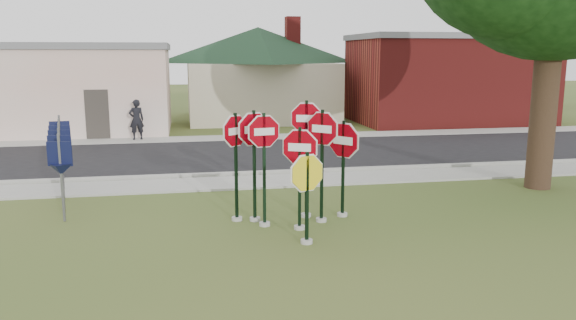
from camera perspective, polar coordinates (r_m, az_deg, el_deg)
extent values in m
plane|color=#3A521E|center=(11.29, 1.62, -8.55)|extent=(120.00, 120.00, 0.00)
cube|color=gray|center=(16.49, -2.37, -2.21)|extent=(60.00, 1.60, 0.06)
cube|color=black|center=(20.87, -4.11, 0.50)|extent=(60.00, 7.00, 0.04)
cube|color=gray|center=(25.09, -5.21, 2.25)|extent=(60.00, 1.60, 0.06)
cube|color=gray|center=(17.45, -2.83, -1.35)|extent=(60.00, 0.20, 0.14)
cylinder|color=#A19F97|center=(12.19, 1.18, -6.86)|extent=(0.24, 0.24, 0.08)
cube|color=black|center=(11.91, 1.20, -1.95)|extent=(0.08, 0.07, 2.22)
cylinder|color=white|center=(11.78, 1.21, 1.31)|extent=(0.97, 0.44, 1.06)
cylinder|color=#82000B|center=(11.78, 1.21, 1.31)|extent=(0.90, 0.41, 0.98)
cube|color=white|center=(11.78, 1.21, 1.31)|extent=(0.45, 0.21, 0.17)
cylinder|color=#A19F97|center=(11.33, 1.91, -8.26)|extent=(0.24, 0.24, 0.08)
cube|color=black|center=(11.07, 1.93, -3.92)|extent=(0.07, 0.07, 1.85)
cylinder|color=white|center=(10.95, 1.95, -1.35)|extent=(0.98, 0.39, 1.04)
cylinder|color=yellow|center=(10.95, 1.95, -1.35)|extent=(0.91, 0.36, 0.97)
cylinder|color=#A19F97|center=(12.44, -2.39, -6.51)|extent=(0.24, 0.24, 0.08)
cube|color=black|center=(12.13, -2.43, -1.06)|extent=(0.07, 0.06, 2.49)
cylinder|color=white|center=(11.99, -2.46, 2.91)|extent=(0.97, 0.17, 0.98)
cylinder|color=#82000B|center=(11.99, -2.46, 2.91)|extent=(0.90, 0.17, 0.91)
cube|color=white|center=(11.99, -2.46, 2.91)|extent=(0.45, 0.08, 0.16)
cylinder|color=#A19F97|center=(12.75, 3.40, -6.08)|extent=(0.24, 0.24, 0.08)
cube|color=black|center=(12.45, 3.46, -0.68)|extent=(0.08, 0.08, 2.53)
cylinder|color=white|center=(12.31, 3.51, 3.18)|extent=(0.78, 0.71, 1.04)
cylinder|color=#82000B|center=(12.31, 3.51, 3.18)|extent=(0.73, 0.67, 0.97)
cube|color=white|center=(12.31, 3.51, 3.18)|extent=(0.36, 0.33, 0.17)
cylinder|color=#A19F97|center=(13.09, 1.84, -5.62)|extent=(0.24, 0.24, 0.08)
cube|color=black|center=(12.78, 1.87, 0.03)|extent=(0.07, 0.07, 2.70)
cylinder|color=white|center=(12.64, 1.90, 4.25)|extent=(0.96, 0.33, 1.00)
cylinder|color=#82000B|center=(12.64, 1.90, 4.25)|extent=(0.89, 0.31, 0.93)
cube|color=white|center=(12.64, 1.90, 4.25)|extent=(0.44, 0.16, 0.16)
cylinder|color=#A19F97|center=(12.80, -3.38, -6.01)|extent=(0.24, 0.24, 0.08)
cube|color=black|center=(12.51, -3.44, -0.67)|extent=(0.07, 0.07, 2.51)
cylinder|color=white|center=(12.37, -3.48, 3.14)|extent=(0.99, 0.37, 1.04)
cylinder|color=#82000B|center=(12.37, -3.48, 3.14)|extent=(0.92, 0.34, 0.96)
cube|color=white|center=(12.37, -3.48, 3.14)|extent=(0.46, 0.17, 0.17)
cylinder|color=#A19F97|center=(13.20, 5.53, -5.52)|extent=(0.24, 0.24, 0.08)
cube|color=black|center=(12.94, 5.62, -0.92)|extent=(0.08, 0.08, 2.24)
cylinder|color=white|center=(12.82, 5.67, 2.00)|extent=(0.72, 0.90, 1.14)
cylinder|color=#82000B|center=(12.82, 5.67, 2.00)|extent=(0.67, 0.83, 1.05)
cube|color=white|center=(12.82, 5.67, 2.00)|extent=(0.34, 0.42, 0.18)
cylinder|color=#A19F97|center=(12.86, -5.21, -5.95)|extent=(0.24, 0.24, 0.08)
cube|color=black|center=(12.57, -5.30, -0.77)|extent=(0.08, 0.08, 2.45)
cylinder|color=white|center=(12.44, -5.36, 2.96)|extent=(0.79, 0.63, 0.99)
cylinder|color=#82000B|center=(12.44, -5.36, 2.96)|extent=(0.73, 0.58, 0.92)
cube|color=white|center=(12.44, -5.36, 2.96)|extent=(0.36, 0.29, 0.16)
cube|color=#59595E|center=(13.48, -22.02, -1.72)|extent=(0.05, 0.05, 2.00)
cube|color=black|center=(13.38, -22.19, 0.58)|extent=(0.55, 0.13, 0.55)
cone|color=black|center=(13.45, -22.08, -0.89)|extent=(0.65, 0.65, 0.25)
cube|color=#59595E|center=(14.48, -22.03, -0.90)|extent=(0.05, 0.05, 2.00)
cube|color=black|center=(14.39, -22.18, 1.25)|extent=(0.55, 0.09, 0.55)
cone|color=black|center=(14.45, -22.08, -0.12)|extent=(0.62, 0.62, 0.25)
cube|color=#59595E|center=(15.49, -22.03, -0.18)|extent=(0.05, 0.05, 2.00)
cube|color=black|center=(15.40, -22.18, 1.83)|extent=(0.55, 0.05, 0.55)
cone|color=black|center=(15.45, -22.08, 0.54)|extent=(0.58, 0.58, 0.25)
cube|color=#59595E|center=(16.49, -22.04, 0.44)|extent=(0.05, 0.05, 2.00)
cube|color=black|center=(16.41, -22.17, 2.33)|extent=(0.55, 0.05, 0.55)
cone|color=black|center=(16.46, -22.09, 1.13)|extent=(0.58, 0.58, 0.25)
cube|color=#59595E|center=(17.50, -22.04, 1.00)|extent=(0.05, 0.05, 2.00)
cube|color=black|center=(17.42, -22.17, 2.78)|extent=(0.55, 0.09, 0.55)
cone|color=black|center=(17.47, -22.09, 1.64)|extent=(0.62, 0.62, 0.25)
cube|color=silver|center=(29.26, -23.94, 6.47)|extent=(12.00, 6.00, 4.00)
cube|color=slate|center=(29.21, -24.25, 10.47)|extent=(12.20, 6.20, 0.30)
cube|color=#332D28|center=(25.84, -18.80, 4.36)|extent=(1.00, 0.10, 2.20)
cube|color=#B3AA8E|center=(32.76, -3.00, 7.03)|extent=(8.00, 8.00, 3.20)
pyramid|color=#15301D|center=(32.72, -3.07, 13.33)|extent=(11.60, 11.60, 2.00)
cube|color=maroon|center=(33.03, 0.47, 12.98)|extent=(0.80, 0.80, 1.60)
cube|color=maroon|center=(32.26, 15.91, 7.74)|extent=(10.00, 6.00, 4.50)
cube|color=slate|center=(32.24, 16.13, 11.91)|extent=(10.20, 6.20, 0.30)
cube|color=white|center=(28.73, 14.95, 8.16)|extent=(2.00, 0.08, 0.90)
cylinder|color=black|center=(17.02, 24.66, 6.25)|extent=(0.70, 0.70, 5.36)
cylinder|color=black|center=(43.78, 23.41, 7.64)|extent=(0.50, 0.50, 4.00)
sphere|color=black|center=(43.78, 23.77, 12.34)|extent=(5.60, 5.60, 5.60)
imported|color=black|center=(25.11, -15.14, 3.99)|extent=(0.72, 0.56, 1.74)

